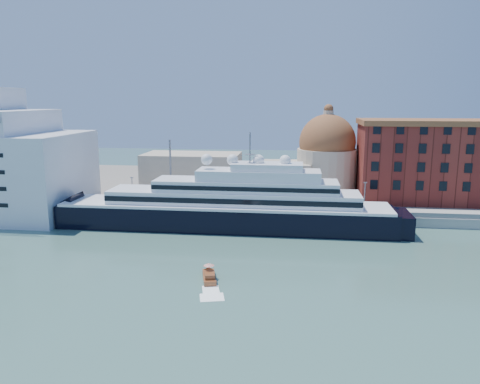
# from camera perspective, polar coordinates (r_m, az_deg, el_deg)

# --- Properties ---
(ground) EXTENTS (400.00, 400.00, 0.00)m
(ground) POSITION_cam_1_polar(r_m,az_deg,el_deg) (92.17, -1.65, -8.35)
(ground) COLOR #3A655B
(ground) RESTS_ON ground
(quay) EXTENTS (180.00, 10.00, 2.50)m
(quay) POSITION_cam_1_polar(r_m,az_deg,el_deg) (124.12, 0.76, -2.55)
(quay) COLOR gray
(quay) RESTS_ON ground
(land) EXTENTS (260.00, 72.00, 2.00)m
(land) POSITION_cam_1_polar(r_m,az_deg,el_deg) (164.07, 2.37, 0.78)
(land) COLOR slate
(land) RESTS_ON ground
(quay_fence) EXTENTS (180.00, 0.10, 1.20)m
(quay_fence) POSITION_cam_1_polar(r_m,az_deg,el_deg) (119.34, 0.51, -2.20)
(quay_fence) COLOR slate
(quay_fence) RESTS_ON quay
(superyacht) EXTENTS (91.15, 12.64, 27.24)m
(superyacht) POSITION_cam_1_polar(r_m,az_deg,el_deg) (113.66, -3.18, -2.08)
(superyacht) COLOR black
(superyacht) RESTS_ON ground
(service_barge) EXTENTS (13.05, 7.14, 2.79)m
(service_barge) POSITION_cam_1_polar(r_m,az_deg,el_deg) (130.23, -25.19, -3.19)
(service_barge) COLOR white
(service_barge) RESTS_ON ground
(water_taxi) EXTENTS (3.59, 6.65, 3.01)m
(water_taxi) POSITION_cam_1_polar(r_m,az_deg,el_deg) (82.64, -3.77, -10.21)
(water_taxi) COLOR brown
(water_taxi) RESTS_ON ground
(warehouse) EXTENTS (43.00, 19.00, 23.25)m
(warehouse) POSITION_cam_1_polar(r_m,az_deg,el_deg) (144.05, 22.70, 3.58)
(warehouse) COLOR maroon
(warehouse) RESTS_ON land
(church) EXTENTS (66.00, 18.00, 25.50)m
(church) POSITION_cam_1_polar(r_m,az_deg,el_deg) (145.03, 4.34, 3.33)
(church) COLOR beige
(church) RESTS_ON land
(lamp_posts) EXTENTS (120.80, 2.40, 18.00)m
(lamp_posts) POSITION_cam_1_polar(r_m,az_deg,el_deg) (122.71, -5.22, 1.34)
(lamp_posts) COLOR slate
(lamp_posts) RESTS_ON quay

